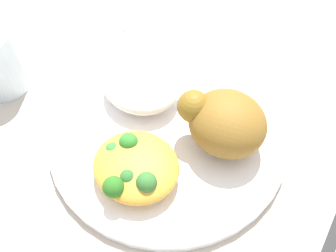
% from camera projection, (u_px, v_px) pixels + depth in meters
% --- Properties ---
extents(ground_plane, '(2.00, 2.00, 0.00)m').
position_uv_depth(ground_plane, '(168.00, 138.00, 0.50)').
color(ground_plane, '#BDAF9D').
extents(plate, '(0.29, 0.29, 0.02)m').
position_uv_depth(plate, '(168.00, 134.00, 0.50)').
color(plate, white).
rests_on(plate, ground_plane).
extents(roasted_chicken, '(0.10, 0.08, 0.07)m').
position_uv_depth(roasted_chicken, '(224.00, 122.00, 0.46)').
color(roasted_chicken, brown).
rests_on(roasted_chicken, plate).
extents(rice_pile, '(0.10, 0.09, 0.04)m').
position_uv_depth(rice_pile, '(141.00, 85.00, 0.51)').
color(rice_pile, white).
rests_on(rice_pile, plate).
extents(mac_cheese_with_broccoli, '(0.10, 0.09, 0.04)m').
position_uv_depth(mac_cheese_with_broccoli, '(135.00, 167.00, 0.44)').
color(mac_cheese_with_broccoli, gold).
rests_on(mac_cheese_with_broccoli, plate).
extents(napkin, '(0.10, 0.13, 0.00)m').
position_uv_depth(napkin, '(78.00, 33.00, 0.62)').
color(napkin, white).
rests_on(napkin, ground_plane).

